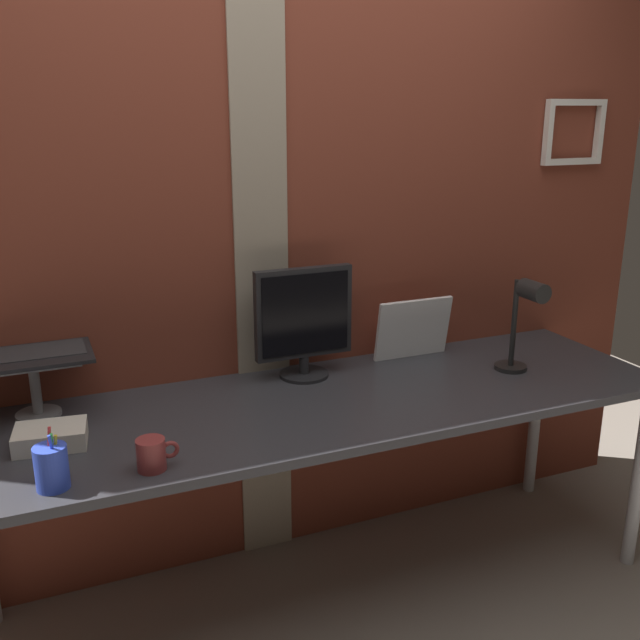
{
  "coord_description": "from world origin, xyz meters",
  "views": [
    {
      "loc": [
        -0.8,
        -1.99,
        1.69
      ],
      "look_at": [
        0.09,
        0.13,
        1.01
      ],
      "focal_mm": 39.73,
      "sensor_mm": 36.0,
      "label": 1
    }
  ],
  "objects_px": {
    "desk_lamp": "(524,316)",
    "pen_cup": "(52,467)",
    "laptop": "(29,331)",
    "whiteboard_panel": "(413,329)",
    "coffee_mug": "(152,454)",
    "monitor": "(304,318)"
  },
  "relations": [
    {
      "from": "whiteboard_panel",
      "to": "desk_lamp",
      "type": "distance_m",
      "value": 0.43
    },
    {
      "from": "whiteboard_panel",
      "to": "pen_cup",
      "type": "bearing_deg",
      "value": -159.29
    },
    {
      "from": "whiteboard_panel",
      "to": "desk_lamp",
      "type": "bearing_deg",
      "value": -48.44
    },
    {
      "from": "desk_lamp",
      "to": "pen_cup",
      "type": "relative_size",
      "value": 2.15
    },
    {
      "from": "laptop",
      "to": "whiteboard_panel",
      "type": "bearing_deg",
      "value": -2.02
    },
    {
      "from": "coffee_mug",
      "to": "whiteboard_panel",
      "type": "bearing_deg",
      "value": 24.95
    },
    {
      "from": "monitor",
      "to": "coffee_mug",
      "type": "bearing_deg",
      "value": -142.35
    },
    {
      "from": "laptop",
      "to": "whiteboard_panel",
      "type": "height_order",
      "value": "laptop"
    },
    {
      "from": "laptop",
      "to": "coffee_mug",
      "type": "height_order",
      "value": "laptop"
    },
    {
      "from": "monitor",
      "to": "desk_lamp",
      "type": "relative_size",
      "value": 1.12
    },
    {
      "from": "laptop",
      "to": "coffee_mug",
      "type": "bearing_deg",
      "value": -64.09
    },
    {
      "from": "desk_lamp",
      "to": "pen_cup",
      "type": "xyz_separation_m",
      "value": [
        -1.63,
        -0.2,
        -0.16
      ]
    },
    {
      "from": "monitor",
      "to": "whiteboard_panel",
      "type": "bearing_deg",
      "value": 2.69
    },
    {
      "from": "coffee_mug",
      "to": "pen_cup",
      "type": "bearing_deg",
      "value": 179.96
    },
    {
      "from": "monitor",
      "to": "pen_cup",
      "type": "height_order",
      "value": "monitor"
    },
    {
      "from": "desk_lamp",
      "to": "pen_cup",
      "type": "bearing_deg",
      "value": -172.94
    },
    {
      "from": "whiteboard_panel",
      "to": "desk_lamp",
      "type": "height_order",
      "value": "desk_lamp"
    },
    {
      "from": "whiteboard_panel",
      "to": "pen_cup",
      "type": "distance_m",
      "value": 1.45
    },
    {
      "from": "pen_cup",
      "to": "coffee_mug",
      "type": "relative_size",
      "value": 1.43
    },
    {
      "from": "monitor",
      "to": "coffee_mug",
      "type": "distance_m",
      "value": 0.82
    },
    {
      "from": "laptop",
      "to": "whiteboard_panel",
      "type": "relative_size",
      "value": 1.15
    },
    {
      "from": "whiteboard_panel",
      "to": "desk_lamp",
      "type": "relative_size",
      "value": 0.87
    }
  ]
}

